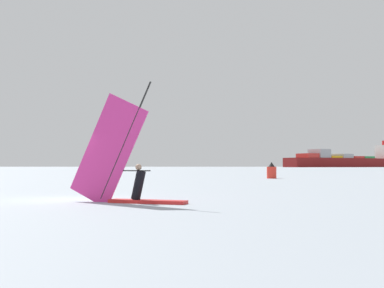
{
  "coord_description": "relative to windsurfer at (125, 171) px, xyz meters",
  "views": [
    {
      "loc": [
        8.64,
        -16.75,
        1.28
      ],
      "look_at": [
        3.41,
        6.37,
        2.38
      ],
      "focal_mm": 44.53,
      "sensor_mm": 36.0,
      "label": 1
    }
  ],
  "objects": [
    {
      "name": "channel_buoy",
      "position": [
        3.13,
        34.19,
        -0.36
      ],
      "size": [
        0.99,
        0.99,
        1.71
      ],
      "color": "red",
      "rests_on": "ground_plane"
    },
    {
      "name": "cargo_ship",
      "position": [
        61.86,
        599.95,
        6.73
      ],
      "size": [
        150.92,
        133.13,
        34.4
      ],
      "rotation": [
        0.0,
        0.0,
        3.84
      ],
      "color": "maroon",
      "rests_on": "ground_plane"
    },
    {
      "name": "ground_plane",
      "position": [
        -2.67,
        0.96,
        -1.11
      ],
      "size": [
        4000.0,
        4000.0,
        0.0
      ],
      "primitive_type": "plane",
      "color": "#9EA8B2"
    },
    {
      "name": "windsurfer",
      "position": [
        0.0,
        0.0,
        0.0
      ],
      "size": [
        4.5,
        0.88,
        4.47
      ],
      "rotation": [
        0.0,
        0.0,
        6.16
      ],
      "color": "red",
      "rests_on": "ground_plane"
    }
  ]
}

